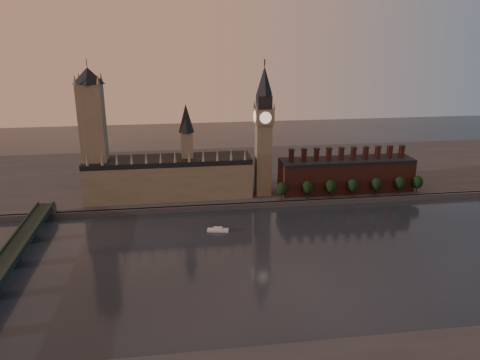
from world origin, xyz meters
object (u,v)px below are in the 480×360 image
object	(u,v)px
victoria_tower	(93,131)
westminster_bridge	(2,271)
big_ben	(264,130)
river_boat	(218,230)

from	to	relation	value
victoria_tower	westminster_bridge	bearing A→B (deg)	-106.56
big_ben	river_boat	xyz separation A→B (m)	(-42.62, -60.38, -55.72)
victoria_tower	westminster_bridge	size ratio (longest dim) A/B	0.54
big_ben	river_boat	size ratio (longest dim) A/B	7.12
victoria_tower	big_ben	size ratio (longest dim) A/B	1.01
river_boat	westminster_bridge	bearing A→B (deg)	-146.08
westminster_bridge	river_boat	distance (m)	133.25
victoria_tower	big_ben	distance (m)	130.12
victoria_tower	big_ben	bearing A→B (deg)	-2.20
victoria_tower	westminster_bridge	distance (m)	133.21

